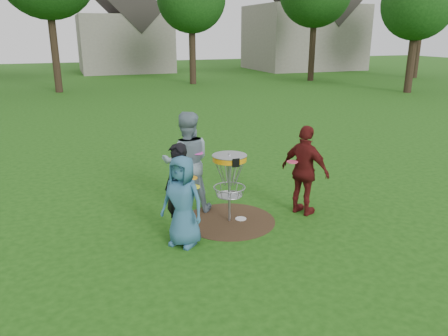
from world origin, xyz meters
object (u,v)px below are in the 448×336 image
object	(u,v)px
player_black	(178,192)
disc_golf_basket	(229,171)
player_blue	(183,201)
player_grey	(187,162)
player_maroon	(305,171)

from	to	relation	value
player_black	disc_golf_basket	xyz separation A→B (m)	(1.09, 0.34, 0.15)
player_blue	player_grey	bearing A→B (deg)	117.78
player_blue	player_maroon	world-z (taller)	player_maroon
player_maroon	player_grey	bearing A→B (deg)	38.40
player_black	player_maroon	bearing A→B (deg)	70.48
player_black	disc_golf_basket	bearing A→B (deg)	83.81
player_blue	player_maroon	size ratio (longest dim) A/B	0.88
player_blue	player_maroon	distance (m)	2.68
player_grey	player_maroon	bearing A→B (deg)	167.65
player_blue	disc_golf_basket	xyz separation A→B (m)	(1.09, 0.63, 0.22)
player_grey	player_maroon	xyz separation A→B (m)	(2.15, -0.99, -0.12)
disc_golf_basket	player_black	bearing A→B (deg)	-162.81
player_grey	player_maroon	size ratio (longest dim) A/B	1.13
player_black	player_maroon	size ratio (longest dim) A/B	0.96
player_maroon	disc_golf_basket	size ratio (longest dim) A/B	1.32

